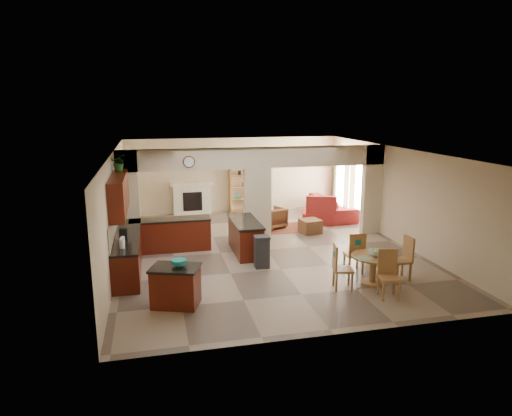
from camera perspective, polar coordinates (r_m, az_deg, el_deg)
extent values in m
plane|color=gray|center=(12.95, 1.18, -5.24)|extent=(10.00, 10.00, 0.00)
plane|color=white|center=(12.37, 1.24, 7.18)|extent=(10.00, 10.00, 0.00)
plane|color=beige|center=(17.40, -2.84, 4.17)|extent=(8.00, 0.00, 8.00)
plane|color=beige|center=(8.01, 10.07, -6.46)|extent=(8.00, 0.00, 8.00)
plane|color=beige|center=(12.26, -17.23, -0.09)|extent=(0.00, 10.00, 10.00)
plane|color=beige|center=(14.10, 17.18, 1.55)|extent=(0.00, 10.00, 10.00)
cube|color=beige|center=(13.21, -15.65, 0.92)|extent=(0.60, 0.25, 2.80)
cube|color=beige|center=(13.60, 0.17, 0.45)|extent=(0.80, 0.25, 2.20)
cube|color=beige|center=(14.82, 14.25, 2.26)|extent=(0.60, 0.25, 2.80)
cube|color=beige|center=(13.37, 0.17, 6.31)|extent=(8.00, 0.25, 0.60)
cube|color=#430F07|center=(11.72, -15.71, -5.50)|extent=(0.60, 3.20, 0.86)
cube|color=black|center=(11.59, -15.85, -3.36)|extent=(0.62, 3.22, 0.05)
cube|color=tan|center=(11.53, -17.33, -1.92)|extent=(0.02, 3.20, 0.55)
cube|color=#430F07|center=(13.02, -10.63, -3.39)|extent=(2.20, 0.60, 0.86)
cube|color=black|center=(12.90, -10.71, -1.45)|extent=(2.22, 0.62, 0.05)
cube|color=#430F07|center=(11.36, -16.77, 1.64)|extent=(0.35, 2.40, 0.90)
cube|color=#430F07|center=(12.60, -1.35, -3.71)|extent=(0.65, 1.80, 0.86)
cube|color=black|center=(12.48, -1.36, -1.71)|extent=(0.70, 1.85, 0.05)
cube|color=silver|center=(11.81, -0.51, -4.90)|extent=(0.58, 0.04, 0.70)
cylinder|color=#52281B|center=(12.92, -8.38, 5.73)|extent=(0.34, 0.03, 0.34)
cube|color=brown|center=(15.20, 3.63, -2.50)|extent=(1.60, 1.30, 0.01)
cube|color=#EFE8CF|center=(17.19, -7.97, 1.07)|extent=(1.40, 0.28, 1.10)
cube|color=black|center=(17.06, -7.92, 0.81)|extent=(0.70, 0.04, 0.70)
cube|color=#EFE8CF|center=(17.06, -8.03, 3.03)|extent=(1.60, 0.35, 0.10)
cube|color=#935732|center=(17.38, -1.58, 2.49)|extent=(1.00, 0.32, 1.80)
cube|color=white|center=(16.11, 12.98, 2.43)|extent=(0.02, 0.90, 1.90)
cube|color=white|center=(17.63, 10.58, 3.42)|extent=(0.02, 0.90, 1.90)
cube|color=white|center=(16.89, 11.70, 2.45)|extent=(0.02, 0.70, 2.10)
cube|color=#3C2018|center=(15.57, 13.80, 2.03)|extent=(0.10, 0.28, 2.30)
cube|color=#3C2018|center=(16.63, 11.96, 2.80)|extent=(0.10, 0.28, 2.30)
cube|color=#3C2018|center=(17.08, 11.26, 3.09)|extent=(0.10, 0.28, 2.30)
cube|color=#3C2018|center=(18.16, 9.71, 3.72)|extent=(0.10, 0.28, 2.30)
cylinder|color=white|center=(15.68, 3.88, 7.47)|extent=(1.00, 1.00, 0.10)
cube|color=#430F07|center=(9.54, -10.00, -9.72)|extent=(1.07, 0.90, 0.78)
cube|color=black|center=(9.39, -10.09, -7.38)|extent=(1.13, 0.97, 0.05)
cylinder|color=#148C84|center=(9.36, -9.59, -6.80)|extent=(0.31, 0.31, 0.14)
cube|color=#2B2B2D|center=(11.49, 0.73, -5.65)|extent=(0.36, 0.31, 0.75)
cylinder|color=#935732|center=(10.69, 14.49, -5.88)|extent=(1.00, 1.00, 0.04)
cylinder|color=#935732|center=(10.80, 14.40, -7.50)|extent=(0.15, 0.15, 0.64)
cylinder|color=#935732|center=(10.91, 14.31, -9.05)|extent=(0.51, 0.51, 0.05)
cylinder|color=#81BF29|center=(10.63, 14.66, -5.43)|extent=(0.30, 0.30, 0.16)
imported|color=maroon|center=(16.85, 9.40, 0.16)|extent=(2.58, 1.06, 0.75)
cube|color=maroon|center=(15.88, 7.67, -1.19)|extent=(1.22, 1.10, 0.41)
imported|color=maroon|center=(15.15, 2.11, -1.23)|extent=(0.97, 0.98, 0.68)
cube|color=maroon|center=(14.67, 6.79, -2.27)|extent=(0.68, 0.68, 0.44)
imported|color=#144312|center=(12.04, -16.75, 5.48)|extent=(0.40, 0.35, 0.44)
cube|color=#935732|center=(11.41, 12.14, -5.69)|extent=(0.44, 0.44, 0.05)
cube|color=#935732|center=(11.70, 12.54, -6.44)|extent=(0.04, 0.04, 0.44)
cube|color=#935732|center=(11.57, 10.98, -6.57)|extent=(0.04, 0.04, 0.44)
cube|color=#935732|center=(11.40, 13.20, -6.98)|extent=(0.04, 0.04, 0.44)
cube|color=#935732|center=(11.28, 11.61, -7.13)|extent=(0.04, 0.04, 0.44)
cube|color=#935732|center=(11.15, 12.58, -4.52)|extent=(0.42, 0.06, 0.55)
cube|color=#148C84|center=(11.11, 12.65, -4.22)|extent=(0.14, 0.02, 0.14)
cube|color=#935732|center=(11.23, 17.60, -6.32)|extent=(0.43, 0.43, 0.05)
cube|color=#935732|center=(11.36, 16.34, -7.25)|extent=(0.04, 0.04, 0.44)
cube|color=#935732|center=(11.09, 17.23, -7.81)|extent=(0.04, 0.04, 0.44)
cube|color=#935732|center=(11.53, 17.81, -7.05)|extent=(0.04, 0.04, 0.44)
cube|color=#935732|center=(11.26, 18.72, -7.59)|extent=(0.04, 0.04, 0.44)
cube|color=#935732|center=(11.24, 18.53, -4.76)|extent=(0.05, 0.42, 0.55)
cube|color=#148C84|center=(11.23, 18.67, -4.41)|extent=(0.01, 0.14, 0.14)
cube|color=#935732|center=(10.12, 16.34, -8.36)|extent=(0.49, 0.49, 0.05)
cube|color=#935732|center=(10.00, 15.63, -9.99)|extent=(0.04, 0.04, 0.44)
cube|color=#935732|center=(10.11, 17.49, -9.87)|extent=(0.04, 0.04, 0.44)
cube|color=#935732|center=(10.30, 15.05, -9.27)|extent=(0.04, 0.04, 0.44)
cube|color=#935732|center=(10.40, 16.86, -9.16)|extent=(0.04, 0.04, 0.44)
cube|color=#935732|center=(10.19, 16.11, -6.41)|extent=(0.42, 0.12, 0.55)
cube|color=#148C84|center=(10.19, 16.09, -5.99)|extent=(0.14, 0.04, 0.14)
cube|color=#935732|center=(10.36, 10.84, -7.56)|extent=(0.50, 0.50, 0.05)
cube|color=#935732|center=(10.32, 11.91, -9.06)|extent=(0.04, 0.04, 0.44)
cube|color=#935732|center=(10.63, 11.51, -8.38)|extent=(0.04, 0.04, 0.44)
cube|color=#935732|center=(10.25, 10.03, -9.12)|extent=(0.04, 0.04, 0.44)
cube|color=#935732|center=(10.56, 9.69, -8.44)|extent=(0.04, 0.04, 0.44)
cube|color=#935732|center=(10.22, 9.86, -6.02)|extent=(0.13, 0.42, 0.55)
cube|color=#148C84|center=(10.19, 9.73, -5.65)|extent=(0.04, 0.14, 0.14)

